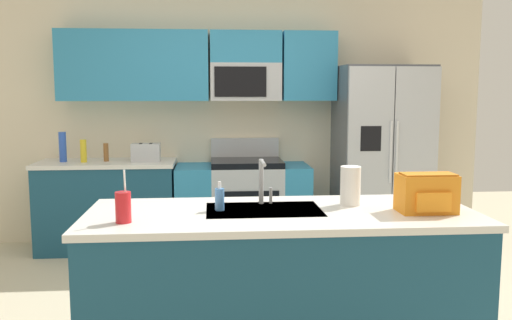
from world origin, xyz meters
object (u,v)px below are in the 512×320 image
object	(u,v)px
bottle_blue	(63,147)
sink_faucet	(263,178)
paper_towel_roll	(350,186)
range_oven	(243,204)
refrigerator	(381,157)
bottle_yellow	(83,151)
soap_dispenser	(220,199)
toaster	(146,152)
drink_cup_red	(123,207)
pepper_mill	(106,152)
backpack	(427,192)

from	to	relation	value
bottle_blue	sink_faucet	bearing A→B (deg)	-50.94
bottle_blue	paper_towel_roll	world-z (taller)	bottle_blue
range_oven	refrigerator	size ratio (longest dim) A/B	0.74
bottle_yellow	soap_dispenser	bearing A→B (deg)	-60.32
toaster	bottle_blue	world-z (taller)	bottle_blue
soap_dispenser	paper_towel_roll	bearing A→B (deg)	5.90
soap_dispenser	paper_towel_roll	distance (m)	0.81
refrigerator	sink_faucet	bearing A→B (deg)	-123.86
refrigerator	soap_dispenser	distance (m)	2.84
toaster	drink_cup_red	distance (m)	2.56
soap_dispenser	pepper_mill	bearing A→B (deg)	115.07
bottle_yellow	sink_faucet	distance (m)	2.66
sink_faucet	pepper_mill	bearing A→B (deg)	121.75
bottle_yellow	paper_towel_roll	xyz separation A→B (m)	(2.11, -2.20, 0.01)
toaster	soap_dispenser	bearing A→B (deg)	-73.11
bottle_yellow	drink_cup_red	distance (m)	2.67
soap_dispenser	paper_towel_roll	size ratio (longest dim) A/B	0.71
soap_dispenser	toaster	bearing A→B (deg)	106.89
sink_faucet	paper_towel_roll	size ratio (longest dim) A/B	1.17
refrigerator	pepper_mill	xyz separation A→B (m)	(-2.79, 0.07, 0.07)
pepper_mill	bottle_yellow	size ratio (longest dim) A/B	0.81
sink_faucet	paper_towel_roll	xyz separation A→B (m)	(0.54, -0.06, -0.05)
toaster	drink_cup_red	bearing A→B (deg)	-85.97
pepper_mill	backpack	size ratio (longest dim) A/B	0.57
range_oven	backpack	distance (m)	2.72
range_oven	soap_dispenser	world-z (taller)	range_oven
range_oven	toaster	bearing A→B (deg)	-176.90
toaster	bottle_yellow	size ratio (longest dim) A/B	1.25
soap_dispenser	paper_towel_roll	world-z (taller)	paper_towel_roll
paper_towel_roll	backpack	world-z (taller)	paper_towel_roll
range_oven	sink_faucet	size ratio (longest dim) A/B	4.82
sink_faucet	bottle_yellow	bearing A→B (deg)	126.19
bottle_blue	paper_towel_roll	distance (m)	3.23
paper_towel_roll	backpack	xyz separation A→B (m)	(0.39, -0.23, -0.00)
range_oven	drink_cup_red	bearing A→B (deg)	-106.86
toaster	soap_dispenser	distance (m)	2.40
sink_faucet	paper_towel_roll	distance (m)	0.54
sink_faucet	range_oven	bearing A→B (deg)	89.84
refrigerator	pepper_mill	size ratio (longest dim) A/B	10.23
bottle_blue	backpack	world-z (taller)	bottle_blue
range_oven	paper_towel_roll	world-z (taller)	paper_towel_roll
bottle_yellow	backpack	size ratio (longest dim) A/B	0.70
pepper_mill	paper_towel_roll	distance (m)	2.95
toaster	bottle_yellow	world-z (taller)	bottle_yellow
bottle_yellow	drink_cup_red	bearing A→B (deg)	-72.82
bottle_yellow	backpack	distance (m)	3.49
bottle_blue	sink_faucet	xyz separation A→B (m)	(1.78, -2.20, 0.02)
sink_faucet	toaster	bearing A→B (deg)	114.11
bottle_yellow	pepper_mill	bearing A→B (deg)	14.95
range_oven	sink_faucet	xyz separation A→B (m)	(-0.01, -2.20, 0.62)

